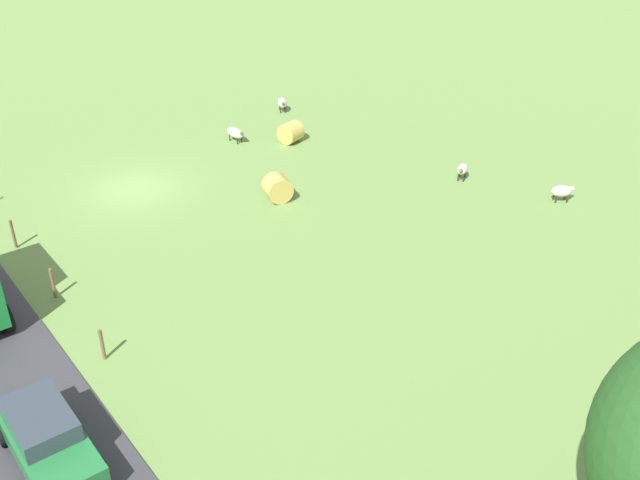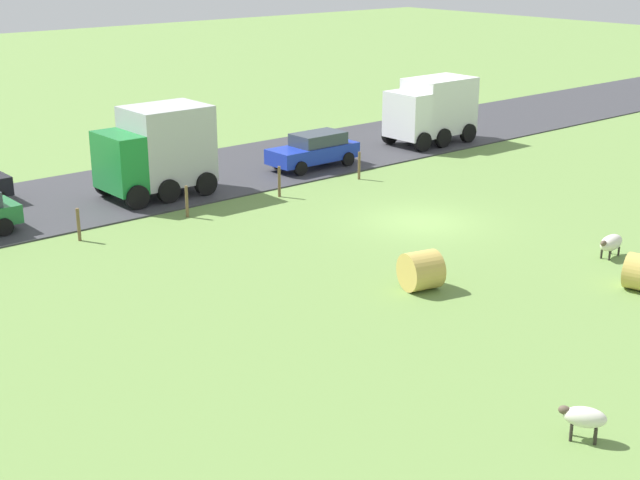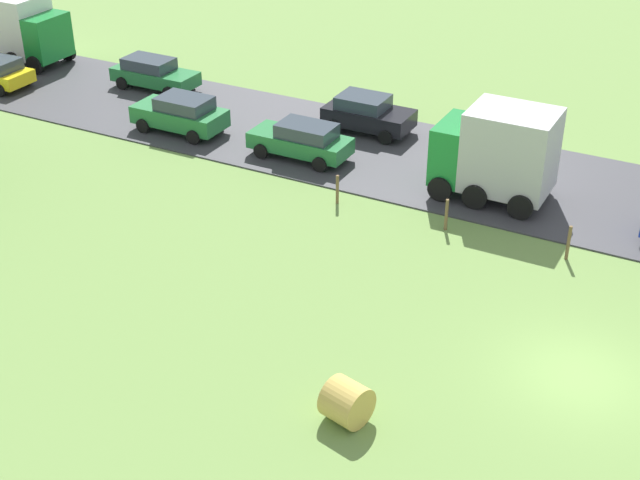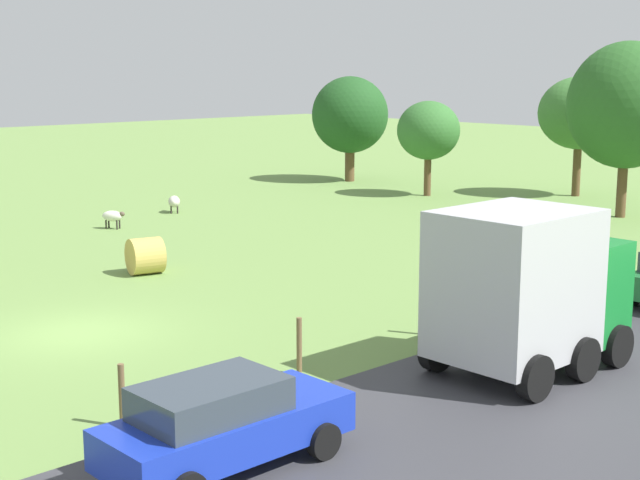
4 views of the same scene
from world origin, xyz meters
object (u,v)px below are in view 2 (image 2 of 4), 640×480
object	(u,v)px
truck_0	(157,150)
truck_1	(432,109)
sheep_2	(611,243)
hay_bale_1	(421,271)
car_5	(314,149)
sheep_0	(584,417)

from	to	relation	value
truck_0	truck_1	distance (m)	15.96
sheep_2	hay_bale_1	distance (m)	7.24
truck_0	truck_1	bearing A→B (deg)	-90.91
truck_0	car_5	size ratio (longest dim) A/B	1.02
sheep_2	truck_0	size ratio (longest dim) A/B	0.30
sheep_0	hay_bale_1	world-z (taller)	hay_bale_1
sheep_0	car_5	world-z (taller)	car_5
sheep_0	car_5	size ratio (longest dim) A/B	0.23
truck_0	car_5	bearing A→B (deg)	-92.96
truck_1	car_5	bearing A→B (deg)	91.15
sheep_0	truck_0	world-z (taller)	truck_0
sheep_2	sheep_0	bearing A→B (deg)	120.41
hay_bale_1	truck_0	xyz separation A→B (m)	(14.24, 0.71, 1.36)
sheep_0	sheep_2	bearing A→B (deg)	-59.59
hay_bale_1	sheep_0	bearing A→B (deg)	156.15
sheep_0	hay_bale_1	xyz separation A→B (m)	(8.27, -3.66, 0.06)
hay_bale_1	car_5	bearing A→B (deg)	-27.70
sheep_0	car_5	bearing A→B (deg)	-26.28
sheep_2	truck_1	distance (m)	18.10
sheep_2	hay_bale_1	size ratio (longest dim) A/B	1.11
truck_1	car_5	world-z (taller)	truck_1
car_5	hay_bale_1	bearing A→B (deg)	152.30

